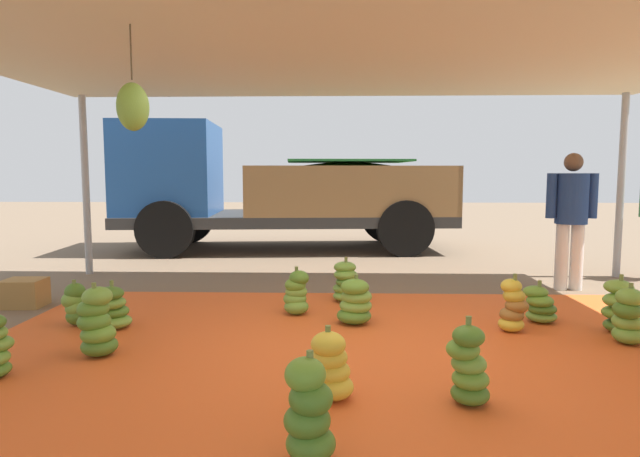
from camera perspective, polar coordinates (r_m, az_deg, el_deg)
ground_plane at (r=7.55m, az=3.10°, el=-5.37°), size 40.00×40.00×0.00m
tarp_orange at (r=4.64m, az=3.98°, el=-12.52°), size 6.51×4.16×0.01m
tent_canopy at (r=4.45m, az=4.13°, el=19.97°), size 8.00×7.00×2.63m
banana_bunch_0 at (r=3.63m, az=15.37°, el=-13.91°), size 0.37×0.33×0.57m
banana_bunch_1 at (r=2.88m, az=-1.20°, el=-18.86°), size 0.36×0.35×0.57m
banana_bunch_2 at (r=5.50m, az=-21.03°, el=-7.90°), size 0.43×0.43×0.46m
banana_bunch_3 at (r=6.20m, az=2.79°, el=-5.75°), size 0.44×0.44×0.51m
banana_bunch_4 at (r=3.61m, az=1.09°, el=-14.40°), size 0.38×0.39×0.48m
banana_bunch_5 at (r=5.77m, az=22.18°, el=-7.53°), size 0.41×0.40×0.41m
banana_bunch_6 at (r=5.70m, az=29.02°, el=-7.38°), size 0.41×0.38×0.54m
banana_bunch_8 at (r=5.30m, az=3.73°, el=-7.80°), size 0.44×0.44×0.48m
banana_bunch_9 at (r=5.76m, az=-24.32°, el=-7.37°), size 0.33×0.33×0.44m
banana_bunch_11 at (r=4.74m, az=-22.49°, el=-9.25°), size 0.43×0.40×0.59m
banana_bunch_12 at (r=5.66m, az=-2.52°, el=-6.85°), size 0.34×0.36×0.50m
banana_bunch_14 at (r=5.37m, az=29.75°, el=-8.18°), size 0.36×0.37×0.53m
banana_bunch_15 at (r=5.35m, az=19.68°, el=-7.79°), size 0.34×0.31×0.54m
cargo_truck_main at (r=10.48m, az=-5.09°, el=4.26°), size 6.34×2.76×2.40m
worker_1 at (r=7.45m, az=24.98°, el=1.72°), size 0.63×0.38×1.72m
crate_1 at (r=6.83m, az=-28.72°, el=-5.98°), size 0.43×0.37×0.30m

